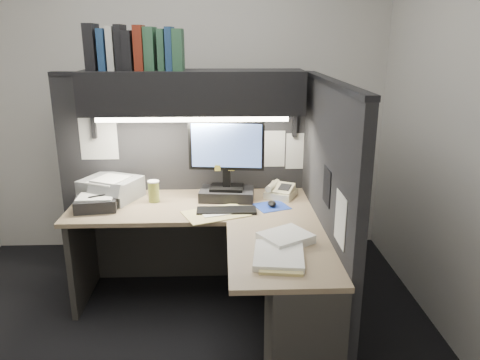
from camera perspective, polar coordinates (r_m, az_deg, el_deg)
The scene contains 23 objects.
floor at distance 3.20m, azimuth -8.09°, elevation -18.87°, with size 3.50×3.50×0.00m, color black.
wall_back at distance 4.12m, azimuth -6.84°, elevation 9.70°, with size 3.50×0.04×2.70m, color silver.
wall_front at distance 1.24m, azimuth -17.49°, elevation -8.69°, with size 3.50×0.04×2.70m, color silver.
wall_right at distance 2.99m, azimuth 26.35°, elevation 5.24°, with size 0.04×3.00×2.70m, color silver.
partition_back at distance 3.68m, azimuth -6.75°, elevation 0.03°, with size 1.90×0.06×1.60m, color black.
partition_right at distance 3.03m, azimuth 10.40°, elevation -3.94°, with size 0.06×1.50×1.60m, color black.
desk at distance 2.95m, azimuth -0.03°, elevation -11.92°, with size 1.70×1.53×0.73m.
overhead_shelf at distance 3.36m, azimuth -5.75°, elevation 10.63°, with size 1.55×0.34×0.30m, color black.
task_light_tube at distance 3.24m, azimuth -5.81°, elevation 7.36°, with size 0.04×0.04×1.32m, color white.
monitor at distance 3.37m, azimuth -1.64°, elevation 1.39°, with size 0.54×0.28×0.58m.
keyboard at distance 3.18m, azimuth -1.65°, elevation -3.76°, with size 0.40×0.13×0.02m, color black.
mousepad at distance 3.29m, azimuth 3.87°, elevation -3.22°, with size 0.22×0.20×0.00m, color #1C369B.
mouse at distance 3.29m, azimuth 3.91°, elevation -2.89°, with size 0.06×0.10×0.04m, color black.
telephone at distance 3.48m, azimuth 4.97°, elevation -1.42°, with size 0.20×0.21×0.08m, color beige.
coffee_cup at distance 3.42m, azimuth -10.47°, elevation -1.44°, with size 0.08×0.08×0.15m, color #B3B749.
printer at distance 3.56m, azimuth -15.42°, elevation -1.00°, with size 0.38×0.32×0.15m, color gray.
notebook_stack at distance 3.38m, azimuth -17.10°, elevation -2.71°, with size 0.28×0.23×0.08m, color black.
open_folder at distance 3.15m, azimuth -2.96°, elevation -4.12°, with size 0.41×0.27×0.01m, color tan.
paper_stack_a at distance 2.74m, azimuth 5.59°, elevation -7.05°, with size 0.27×0.23×0.05m, color white.
paper_stack_b at distance 2.55m, azimuth 4.74°, elevation -9.17°, with size 0.26×0.33×0.03m, color white.
manila_stack at distance 2.51m, azimuth 5.06°, elevation -9.88°, with size 0.22×0.28×0.02m, color tan.
binder_row at distance 3.38m, azimuth -12.60°, elevation 15.35°, with size 0.66×0.26×0.31m.
pinned_papers at distance 3.25m, azimuth -0.47°, elevation 2.48°, with size 1.76×1.31×0.51m.
Camera 1 is at (0.33, -2.58, 1.87)m, focal length 35.00 mm.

